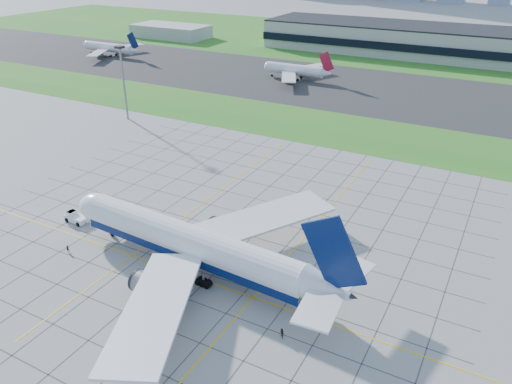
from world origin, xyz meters
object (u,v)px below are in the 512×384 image
pushback_tug (76,217)px  distant_jet_0 (110,48)px  crew_near (68,248)px  airliner (193,244)px  crew_far (282,333)px  light_mast (123,74)px  distant_jet_1 (296,70)px

pushback_tug → distant_jet_0: (-122.90, 142.96, 3.47)m
pushback_tug → crew_near: 12.64m
airliner → pushback_tug: airliner is taller
crew_near → crew_far: size_ratio=0.85×
pushback_tug → distant_jet_0: 188.56m
crew_near → crew_far: bearing=-41.6°
light_mast → distant_jet_1: 87.00m
pushback_tug → crew_near: bearing=-47.3°
distant_jet_1 → crew_far: bearing=-66.5°
airliner → pushback_tug: size_ratio=7.88×
light_mast → crew_far: size_ratio=14.15×
light_mast → pushback_tug: light_mast is taller
light_mast → distant_jet_0: light_mast is taller
pushback_tug → crew_far: size_ratio=4.59×
crew_near → crew_far: (49.45, -1.59, 0.13)m
airliner → distant_jet_1: (-43.93, 145.52, -1.09)m
light_mast → pushback_tug: (39.51, -62.32, -15.16)m
airliner → crew_near: airliner is taller
light_mast → pushback_tug: bearing=-57.6°
airliner → crew_far: 25.48m
pushback_tug → light_mast: bearing=126.0°
crew_near → distant_jet_1: 154.15m
pushback_tug → crew_far: (57.41, -11.39, -0.11)m
pushback_tug → distant_jet_0: size_ratio=0.19×
light_mast → airliner: bearing=-41.3°
distant_jet_0 → crew_near: bearing=-49.4°
light_mast → crew_near: size_ratio=16.57×
crew_near → distant_jet_1: size_ratio=0.04×
crew_far → distant_jet_0: bearing=-176.3°
light_mast → distant_jet_0: size_ratio=0.60×
pushback_tug → airliner: bearing=-0.1°
airliner → distant_jet_1: size_ratio=1.53×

